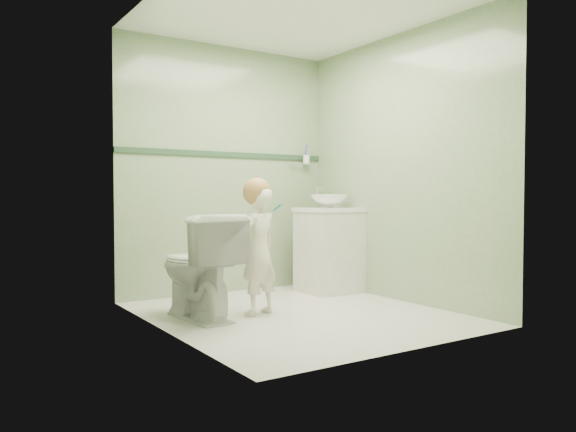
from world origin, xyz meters
TOP-DOWN VIEW (x-y plane):
  - ground at (0.00, 0.00)m, footprint 2.50×2.50m
  - room_shell at (0.00, 0.00)m, footprint 2.50×2.54m
  - trim_stripe at (0.00, 1.24)m, footprint 2.20×0.02m
  - vanity at (0.84, 0.70)m, footprint 0.52×0.50m
  - counter at (0.84, 0.70)m, footprint 0.54×0.52m
  - basin at (0.84, 0.70)m, footprint 0.37×0.37m
  - faucet at (0.84, 0.89)m, footprint 0.03×0.13m
  - cup_holder at (0.89, 1.18)m, footprint 0.26×0.07m
  - toilet at (-0.74, 0.28)m, footprint 0.52×0.83m
  - toddler at (-0.28, 0.15)m, footprint 0.43×0.35m
  - hair_cap at (-0.28, 0.18)m, footprint 0.22×0.22m
  - teal_toothbrush at (-0.17, 0.06)m, footprint 0.10×0.14m

SIDE VIEW (x-z plane):
  - ground at x=0.00m, z-range 0.00..0.00m
  - vanity at x=0.84m, z-range 0.00..0.80m
  - toilet at x=-0.74m, z-range 0.00..0.81m
  - toddler at x=-0.28m, z-range 0.00..1.01m
  - counter at x=0.84m, z-range 0.79..0.83m
  - teal_toothbrush at x=-0.17m, z-range 0.82..0.90m
  - basin at x=0.84m, z-range 0.83..0.96m
  - faucet at x=0.84m, z-range 0.88..1.06m
  - hair_cap at x=-0.28m, z-range 0.86..1.09m
  - room_shell at x=0.00m, z-range 0.00..2.40m
  - cup_holder at x=0.89m, z-range 1.22..1.44m
  - trim_stripe at x=0.00m, z-range 1.33..1.38m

